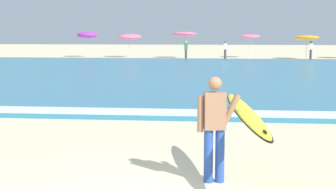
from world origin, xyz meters
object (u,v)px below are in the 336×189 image
(beach_umbrella_0, at_px, (87,35))
(beachgoer_near_row_right, at_px, (225,49))
(beach_umbrella_3, at_px, (250,36))
(beachgoer_near_row_mid, at_px, (186,49))
(beach_umbrella_1, at_px, (130,37))
(beach_umbrella_4, at_px, (307,38))
(beachgoer_near_row_left, at_px, (311,50))
(beach_umbrella_2, at_px, (185,34))
(surfer_with_board, at_px, (232,119))

(beach_umbrella_0, bearing_deg, beachgoer_near_row_right, -7.54)
(beach_umbrella_0, distance_m, beachgoer_near_row_right, 12.92)
(beach_umbrella_3, bearing_deg, beachgoer_near_row_mid, -158.40)
(beach_umbrella_0, xyz_separation_m, beach_umbrella_1, (3.98, -0.01, -0.17))
(beach_umbrella_4, xyz_separation_m, beachgoer_near_row_left, (0.34, -0.26, -1.01))
(beach_umbrella_4, bearing_deg, beach_umbrella_3, 159.42)
(beach_umbrella_1, bearing_deg, beach_umbrella_0, 179.87)
(beach_umbrella_2, bearing_deg, beachgoer_near_row_left, -3.34)
(surfer_with_board, distance_m, beach_umbrella_3, 37.34)
(beachgoer_near_row_left, xyz_separation_m, beachgoer_near_row_right, (-7.37, -0.34, 0.00))
(surfer_with_board, bearing_deg, beach_umbrella_2, 94.91)
(beach_umbrella_2, height_order, beachgoer_near_row_right, beach_umbrella_2)
(beach_umbrella_1, relative_size, beach_umbrella_3, 1.02)
(surfer_with_board, distance_m, beach_umbrella_2, 35.96)
(beach_umbrella_0, height_order, beach_umbrella_4, beach_umbrella_0)
(surfer_with_board, height_order, beach_umbrella_1, beach_umbrella_1)
(beach_umbrella_0, relative_size, beachgoer_near_row_left, 1.52)
(beach_umbrella_3, height_order, beachgoer_near_row_mid, beach_umbrella_3)
(beach_umbrella_2, relative_size, beach_umbrella_3, 1.10)
(beachgoer_near_row_right, bearing_deg, beach_umbrella_4, 4.90)
(surfer_with_board, relative_size, beachgoer_near_row_left, 1.86)
(beach_umbrella_3, distance_m, beach_umbrella_4, 5.11)
(beach_umbrella_3, bearing_deg, beach_umbrella_2, -166.44)
(beach_umbrella_0, height_order, beach_umbrella_1, beach_umbrella_0)
(surfer_with_board, relative_size, beach_umbrella_1, 1.31)
(surfer_with_board, bearing_deg, beach_umbrella_1, 102.69)
(beach_umbrella_3, relative_size, beachgoer_near_row_mid, 1.39)
(beach_umbrella_4, height_order, beachgoer_near_row_mid, beach_umbrella_4)
(beach_umbrella_2, bearing_deg, surfer_with_board, -85.09)
(beach_umbrella_3, bearing_deg, surfer_with_board, -94.31)
(beach_umbrella_3, xyz_separation_m, beachgoer_near_row_left, (5.12, -2.06, -1.11))
(beach_umbrella_1, relative_size, beachgoer_near_row_left, 1.41)
(beach_umbrella_2, distance_m, beachgoer_near_row_right, 3.98)
(beach_umbrella_1, bearing_deg, beach_umbrella_3, 3.74)
(surfer_with_board, distance_m, beach_umbrella_4, 36.25)
(beach_umbrella_1, xyz_separation_m, beachgoer_near_row_left, (16.15, -1.34, -1.06))
(beach_umbrella_4, bearing_deg, beachgoer_near_row_mid, -177.47)
(surfer_with_board, distance_m, beachgoer_near_row_left, 36.05)
(beach_umbrella_0, height_order, beachgoer_near_row_right, beach_umbrella_0)
(beach_umbrella_0, relative_size, beach_umbrella_2, 1.00)
(surfer_with_board, distance_m, beachgoer_near_row_mid, 35.09)
(beach_umbrella_1, xyz_separation_m, beach_umbrella_2, (5.14, -0.70, 0.25))
(beach_umbrella_2, xyz_separation_m, beachgoer_near_row_right, (3.63, -0.98, -1.31))
(beach_umbrella_4, distance_m, beachgoer_near_row_left, 1.10)
(beach_umbrella_4, bearing_deg, beachgoer_near_row_right, -175.10)
(beachgoer_near_row_left, bearing_deg, beach_umbrella_2, 176.66)
(beachgoer_near_row_mid, height_order, beachgoer_near_row_right, same)
(beach_umbrella_3, bearing_deg, beach_umbrella_4, -20.58)
(beach_umbrella_2, relative_size, beachgoer_near_row_left, 1.53)
(beach_umbrella_4, bearing_deg, beach_umbrella_0, 176.87)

